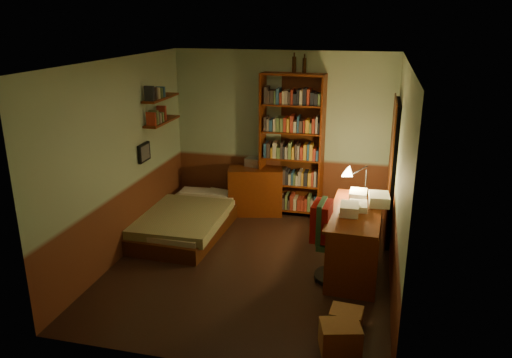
% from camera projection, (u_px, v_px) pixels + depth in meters
% --- Properties ---
extents(floor, '(3.50, 4.00, 0.02)m').
position_uv_depth(floor, '(251.00, 265.00, 6.51)').
color(floor, black).
rests_on(floor, ground).
extents(ceiling, '(3.50, 4.00, 0.02)m').
position_uv_depth(ceiling, '(251.00, 60.00, 5.69)').
color(ceiling, silver).
rests_on(ceiling, wall_back).
extents(wall_back, '(3.50, 0.02, 2.60)m').
position_uv_depth(wall_back, '(282.00, 134.00, 7.96)').
color(wall_back, gray).
rests_on(wall_back, ground).
extents(wall_left, '(0.02, 4.00, 2.60)m').
position_uv_depth(wall_left, '(120.00, 160.00, 6.50)').
color(wall_left, gray).
rests_on(wall_left, ground).
extents(wall_right, '(0.02, 4.00, 2.60)m').
position_uv_depth(wall_right, '(400.00, 180.00, 5.71)').
color(wall_right, gray).
rests_on(wall_right, ground).
extents(wall_front, '(3.50, 0.02, 2.60)m').
position_uv_depth(wall_front, '(193.00, 237.00, 4.25)').
color(wall_front, gray).
rests_on(wall_front, ground).
extents(doorway, '(0.06, 0.90, 2.00)m').
position_uv_depth(doorway, '(392.00, 172.00, 7.01)').
color(doorway, black).
rests_on(doorway, ground).
extents(door_trim, '(0.02, 0.98, 2.08)m').
position_uv_depth(door_trim, '(390.00, 172.00, 7.02)').
color(door_trim, '#3C1A09').
rests_on(door_trim, ground).
extents(bed, '(1.15, 2.05, 0.60)m').
position_uv_depth(bed, '(188.00, 212.00, 7.44)').
color(bed, olive).
rests_on(bed, ground).
extents(dresser, '(0.94, 0.61, 0.77)m').
position_uv_depth(dresser, '(255.00, 191.00, 8.10)').
color(dresser, '#57200A').
rests_on(dresser, ground).
extents(mini_stereo, '(0.28, 0.24, 0.13)m').
position_uv_depth(mini_stereo, '(254.00, 162.00, 8.09)').
color(mini_stereo, '#B2B2B7').
rests_on(mini_stereo, dresser).
extents(bookshelf, '(1.00, 0.39, 2.27)m').
position_uv_depth(bookshelf, '(292.00, 147.00, 7.82)').
color(bookshelf, '#57200A').
rests_on(bookshelf, ground).
extents(bottle_left, '(0.07, 0.07, 0.24)m').
position_uv_depth(bottle_left, '(294.00, 64.00, 7.53)').
color(bottle_left, black).
rests_on(bottle_left, bookshelf).
extents(bottle_right, '(0.07, 0.07, 0.22)m').
position_uv_depth(bottle_right, '(304.00, 65.00, 7.50)').
color(bottle_right, black).
rests_on(bottle_right, bookshelf).
extents(desk, '(0.68, 1.52, 0.80)m').
position_uv_depth(desk, '(354.00, 240.00, 6.30)').
color(desk, '#57200A').
rests_on(desk, ground).
extents(paper_stack, '(0.28, 0.36, 0.14)m').
position_uv_depth(paper_stack, '(379.00, 199.00, 6.34)').
color(paper_stack, silver).
rests_on(paper_stack, desk).
extents(desk_lamp, '(0.19, 0.19, 0.58)m').
position_uv_depth(desk_lamp, '(366.00, 174.00, 6.63)').
color(desk_lamp, black).
rests_on(desk_lamp, desk).
extents(office_chair, '(0.53, 0.48, 1.01)m').
position_uv_depth(office_chair, '(337.00, 242.00, 6.01)').
color(office_chair, '#284C2E').
rests_on(office_chair, ground).
extents(red_jacket, '(0.28, 0.42, 0.46)m').
position_uv_depth(red_jacket, '(321.00, 177.00, 6.04)').
color(red_jacket, '#9E100A').
rests_on(red_jacket, office_chair).
extents(wall_shelf_lower, '(0.20, 0.90, 0.03)m').
position_uv_depth(wall_shelf_lower, '(162.00, 121.00, 7.39)').
color(wall_shelf_lower, '#57200A').
rests_on(wall_shelf_lower, wall_left).
extents(wall_shelf_upper, '(0.20, 0.90, 0.03)m').
position_uv_depth(wall_shelf_upper, '(161.00, 98.00, 7.28)').
color(wall_shelf_upper, '#57200A').
rests_on(wall_shelf_upper, wall_left).
extents(framed_picture, '(0.04, 0.32, 0.26)m').
position_uv_depth(framed_picture, '(144.00, 152.00, 7.06)').
color(framed_picture, black).
rests_on(framed_picture, wall_left).
extents(cardboard_box_a, '(0.45, 0.39, 0.28)m').
position_uv_depth(cardboard_box_a, '(340.00, 337.00, 4.81)').
color(cardboard_box_a, '#A87040').
rests_on(cardboard_box_a, ground).
extents(cardboard_box_b, '(0.35, 0.30, 0.23)m').
position_uv_depth(cardboard_box_b, '(346.00, 320.00, 5.14)').
color(cardboard_box_b, '#A87040').
rests_on(cardboard_box_b, ground).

